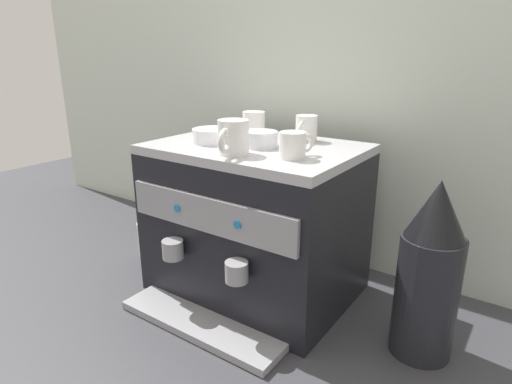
% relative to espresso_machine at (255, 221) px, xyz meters
% --- Properties ---
extents(ground_plane, '(4.00, 4.00, 0.00)m').
position_rel_espresso_machine_xyz_m(ground_plane, '(0.00, 0.00, -0.22)').
color(ground_plane, '#38383D').
extents(tiled_backsplash_wall, '(2.80, 0.03, 1.04)m').
position_rel_espresso_machine_xyz_m(tiled_backsplash_wall, '(0.00, 0.33, 0.30)').
color(tiled_backsplash_wall, silver).
rests_on(tiled_backsplash_wall, ground_plane).
extents(espresso_machine, '(0.55, 0.51, 0.44)m').
position_rel_espresso_machine_xyz_m(espresso_machine, '(0.00, 0.00, 0.00)').
color(espresso_machine, black).
rests_on(espresso_machine, ground_plane).
extents(ceramic_cup_0, '(0.09, 0.09, 0.07)m').
position_rel_espresso_machine_xyz_m(ceramic_cup_0, '(-0.08, 0.11, 0.26)').
color(ceramic_cup_0, white).
rests_on(ceramic_cup_0, espresso_machine).
extents(ceramic_cup_1, '(0.08, 0.12, 0.08)m').
position_rel_espresso_machine_xyz_m(ceramic_cup_1, '(0.02, -0.12, 0.26)').
color(ceramic_cup_1, white).
rests_on(ceramic_cup_1, espresso_machine).
extents(ceramic_cup_2, '(0.06, 0.10, 0.06)m').
position_rel_espresso_machine_xyz_m(ceramic_cup_2, '(0.16, -0.07, 0.25)').
color(ceramic_cup_2, white).
rests_on(ceramic_cup_2, espresso_machine).
extents(ceramic_cup_3, '(0.06, 0.10, 0.07)m').
position_rel_espresso_machine_xyz_m(ceramic_cup_3, '(0.09, 0.12, 0.26)').
color(ceramic_cup_3, white).
rests_on(ceramic_cup_3, espresso_machine).
extents(ceramic_bowl_0, '(0.09, 0.09, 0.04)m').
position_rel_espresso_machine_xyz_m(ceramic_bowl_0, '(0.03, -0.01, 0.24)').
color(ceramic_bowl_0, white).
rests_on(ceramic_bowl_0, espresso_machine).
extents(ceramic_bowl_1, '(0.12, 0.12, 0.04)m').
position_rel_espresso_machine_xyz_m(ceramic_bowl_1, '(-0.11, -0.04, 0.24)').
color(ceramic_bowl_1, white).
rests_on(ceramic_bowl_1, espresso_machine).
extents(coffee_grinder, '(0.14, 0.14, 0.42)m').
position_rel_espresso_machine_xyz_m(coffee_grinder, '(0.49, -0.01, -0.01)').
color(coffee_grinder, black).
rests_on(coffee_grinder, ground_plane).
extents(milk_pitcher, '(0.09, 0.09, 0.12)m').
position_rel_espresso_machine_xyz_m(milk_pitcher, '(-0.43, -0.02, -0.16)').
color(milk_pitcher, '#B7B7BC').
rests_on(milk_pitcher, ground_plane).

